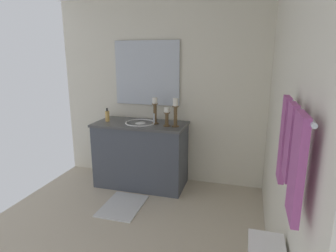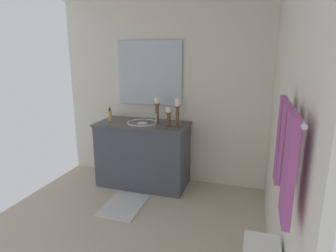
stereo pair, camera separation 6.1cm
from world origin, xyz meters
The scene contains 15 objects.
floor centered at (0.00, 0.00, -0.01)m, with size 2.87×2.86×0.02m, color beige.
wall_back centered at (0.00, 1.43, 1.23)m, with size 2.87×0.04×2.45m, color silver.
wall_left centered at (-1.43, 0.00, 1.23)m, with size 0.04×2.86×2.45m, color silver.
vanity_cabinet centered at (-1.11, -0.18, 0.43)m, with size 0.58×1.21×0.86m.
sink_basin centered at (-1.11, -0.17, 0.82)m, with size 0.40×0.40×0.24m.
mirror centered at (-1.39, -0.18, 1.49)m, with size 0.02×0.90×0.85m, color silver.
candle_holder_tall centered at (-1.05, 0.31, 1.05)m, with size 0.09×0.09×0.35m.
candle_holder_short centered at (-1.05, 0.20, 0.99)m, with size 0.09×0.09×0.24m.
candle_holder_mid centered at (-1.13, 0.02, 1.04)m, with size 0.09×0.09×0.34m.
soap_bottle centered at (-1.08, -0.63, 0.94)m, with size 0.06×0.06×0.18m.
towel_bar centered at (0.90, 1.37, 1.49)m, with size 0.02×0.02×0.69m, color silver.
towel_near_vanity centered at (0.67, 1.35, 1.28)m, with size 0.14×0.03×0.47m, color #A54C8C.
towel_center centered at (0.90, 1.35, 1.34)m, with size 0.15×0.03×0.36m, color #A54C8C.
towel_near_corner centered at (1.13, 1.35, 1.30)m, with size 0.18×0.03×0.43m, color #A54C8C.
bath_mat centered at (-0.48, -0.18, 0.01)m, with size 0.60×0.44×0.02m, color silver.
Camera 1 is at (2.25, 1.15, 1.72)m, focal length 30.29 mm.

